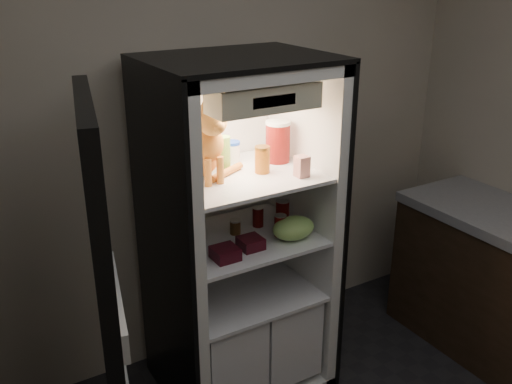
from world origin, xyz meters
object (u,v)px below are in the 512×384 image
Objects in this scene: soda_can_b at (282,212)px; berry_box_right at (251,243)px; soda_can_c at (280,226)px; pepper_jar at (278,141)px; refrigerator at (237,256)px; condiment_jar at (235,227)px; berry_box_left at (225,253)px; tabby_cat at (202,148)px; mayo_tub at (232,152)px; grape_bag at (293,228)px; soda_can_a at (258,217)px; salsa_jar at (262,160)px; parmesan_shaker at (224,154)px; cream_carton at (302,166)px.

berry_box_right is (-0.30, -0.17, -0.04)m from soda_can_b.
pepper_jar is at bearing 62.54° from soda_can_c.
refrigerator reaches higher than condiment_jar.
condiment_jar is 0.66× the size of berry_box_left.
tabby_cat is 0.29m from mayo_tub.
grape_bag is at bearing -54.72° from soda_can_c.
tabby_cat is 0.53m from berry_box_left.
pepper_jar is 2.00× the size of soda_can_a.
berry_box_left is at bearing -129.18° from refrigerator.
tabby_cat is at bearing 129.86° from berry_box_right.
mayo_tub is 0.44m from soda_can_b.
refrigerator is at bearing 134.37° from grape_bag.
mayo_tub is at bearing 26.69° from tabby_cat.
salsa_jar reaches higher than berry_box_right.
soda_can_c reaches higher than berry_box_right.
berry_box_left is (-0.33, -0.24, -0.03)m from soda_can_a.
mayo_tub is 0.85× the size of soda_can_b.
salsa_jar reaches higher than mayo_tub.
soda_can_c is (0.04, -0.16, 0.00)m from soda_can_a.
parmesan_shaker is 0.51m from berry_box_left.
refrigerator reaches higher than salsa_jar.
tabby_cat reaches higher than condiment_jar.
condiment_jar is 0.70× the size of berry_box_right.
tabby_cat reaches higher than grape_bag.
tabby_cat is 3.57× the size of mayo_tub.
condiment_jar is at bearing -3.88° from tabby_cat.
parmesan_shaker reaches higher than soda_can_c.
refrigerator is 0.59m from salsa_jar.
refrigerator is at bearing -30.11° from parmesan_shaker.
grape_bag reaches higher than berry_box_left.
tabby_cat is at bearing 152.95° from grape_bag.
tabby_cat is at bearing 178.65° from condiment_jar.
berry_box_right is (-0.03, -0.21, 0.18)m from refrigerator.
soda_can_b is at bearing -12.02° from parmesan_shaker.
pepper_jar reaches higher than cream_carton.
mayo_tub is at bearing 103.47° from salsa_jar.
soda_can_a reaches higher than condiment_jar.
mayo_tub is 0.50× the size of grape_bag.
condiment_jar is at bearing 51.18° from berry_box_left.
soda_can_b is (0.17, 0.06, -0.35)m from salsa_jar.
mayo_tub is 0.52m from grape_bag.
parmesan_shaker is at bearing 176.47° from pepper_jar.
salsa_jar is (0.10, -0.10, 0.57)m from refrigerator.
soda_can_b is 0.51m from berry_box_left.
parmesan_shaker is 0.14m from mayo_tub.
tabby_cat is 2.31× the size of parmesan_shaker.
salsa_jar is 0.51m from berry_box_left.
soda_can_b reaches higher than grape_bag.
pepper_jar reaches higher than grape_bag.
pepper_jar is at bearing 3.42° from soda_can_a.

